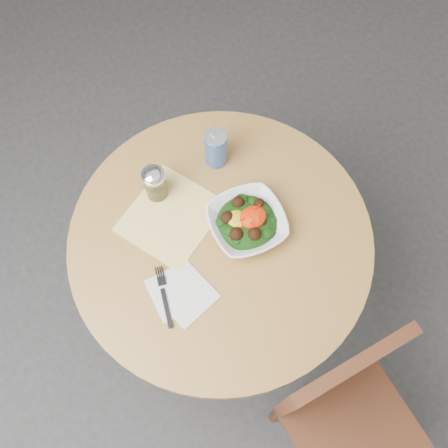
{
  "coord_description": "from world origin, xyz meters",
  "views": [
    {
      "loc": [
        -0.28,
        -0.48,
        2.11
      ],
      "look_at": [
        0.02,
        0.01,
        0.81
      ],
      "focal_mm": 40.0,
      "sensor_mm": 36.0,
      "label": 1
    }
  ],
  "objects_px": {
    "chair": "(345,408)",
    "beverage_can": "(216,148)",
    "spice_shaker": "(155,183)",
    "salad_bowl": "(247,222)"
  },
  "relations": [
    {
      "from": "chair",
      "to": "beverage_can",
      "type": "height_order",
      "value": "beverage_can"
    },
    {
      "from": "chair",
      "to": "beverage_can",
      "type": "distance_m",
      "value": 0.89
    },
    {
      "from": "chair",
      "to": "beverage_can",
      "type": "bearing_deg",
      "value": 87.66
    },
    {
      "from": "spice_shaker",
      "to": "beverage_can",
      "type": "height_order",
      "value": "beverage_can"
    },
    {
      "from": "salad_bowl",
      "to": "beverage_can",
      "type": "xyz_separation_m",
      "value": [
        0.04,
        0.24,
        0.04
      ]
    },
    {
      "from": "chair",
      "to": "salad_bowl",
      "type": "height_order",
      "value": "chair"
    },
    {
      "from": "salad_bowl",
      "to": "beverage_can",
      "type": "distance_m",
      "value": 0.25
    },
    {
      "from": "chair",
      "to": "spice_shaker",
      "type": "height_order",
      "value": "spice_shaker"
    },
    {
      "from": "beverage_can",
      "to": "salad_bowl",
      "type": "bearing_deg",
      "value": -99.62
    },
    {
      "from": "chair",
      "to": "beverage_can",
      "type": "xyz_separation_m",
      "value": [
        0.03,
        0.82,
        0.34
      ]
    }
  ]
}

